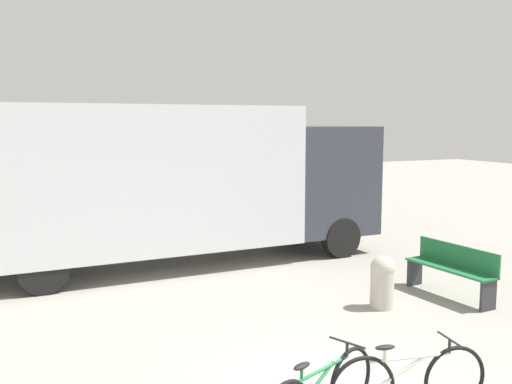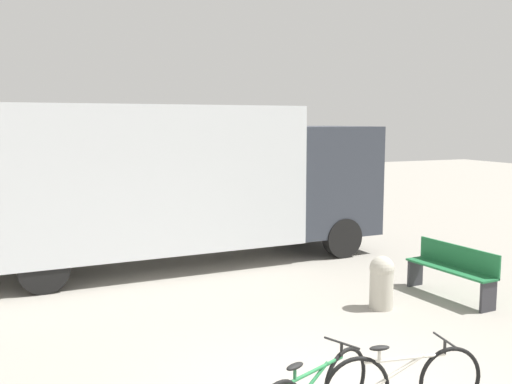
{
  "view_description": "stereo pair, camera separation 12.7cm",
  "coord_description": "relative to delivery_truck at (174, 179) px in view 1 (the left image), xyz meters",
  "views": [
    {
      "loc": [
        -3.27,
        -4.97,
        3.07
      ],
      "look_at": [
        0.96,
        4.51,
        1.76
      ],
      "focal_mm": 40.0,
      "sensor_mm": 36.0,
      "label": 1
    },
    {
      "loc": [
        -3.15,
        -5.02,
        3.07
      ],
      "look_at": [
        0.96,
        4.51,
        1.76
      ],
      "focal_mm": 40.0,
      "sensor_mm": 36.0,
      "label": 2
    }
  ],
  "objects": [
    {
      "name": "delivery_truck",
      "position": [
        0.0,
        0.0,
        0.0
      ],
      "size": [
        9.08,
        2.64,
        3.37
      ],
      "rotation": [
        0.0,
        0.0,
        0.03
      ],
      "color": "silver",
      "rests_on": "ground"
    },
    {
      "name": "bicycle_middle",
      "position": [
        0.43,
        -7.2,
        -1.46
      ],
      "size": [
        1.76,
        0.47,
        0.81
      ],
      "rotation": [
        0.0,
        0.0,
        -0.17
      ],
      "color": "black",
      "rests_on": "ground"
    },
    {
      "name": "park_bench",
      "position": [
        3.78,
        -4.22,
        -1.32
      ],
      "size": [
        0.53,
        1.78,
        0.91
      ],
      "rotation": [
        0.0,
        0.0,
        1.65
      ],
      "color": "#1E6638",
      "rests_on": "ground"
    },
    {
      "name": "bollard_near_bench",
      "position": [
        2.3,
        -4.22,
        -1.37
      ],
      "size": [
        0.4,
        0.4,
        0.88
      ],
      "color": "#B2AD9E",
      "rests_on": "ground"
    }
  ]
}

